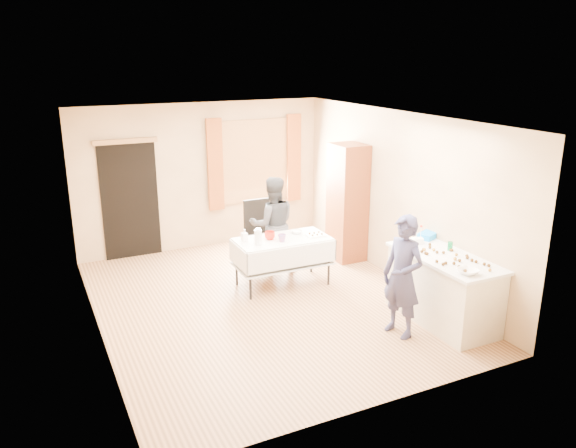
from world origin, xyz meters
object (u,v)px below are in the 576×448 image
party_table (283,257)px  woman (273,224)px  girl (403,277)px  counter (443,289)px  chair (261,247)px  cabinet (347,203)px

party_table → woman: 0.72m
girl → counter: bearing=81.2°
girl → woman: bearing=177.7°
chair → girl: (0.64, -2.95, 0.45)m
cabinet → woman: cabinet is taller
woman → counter: bearing=130.3°
cabinet → counter: (-0.10, -2.58, -0.54)m
counter → woman: bearing=115.8°
counter → chair: chair is taller
chair → girl: girl is taller
party_table → girl: bearing=-71.1°
counter → chair: 3.19m
chair → woman: 0.53m
cabinet → counter: cabinet is taller
counter → woman: size_ratio=1.02×
cabinet → party_table: cabinet is taller
girl → woman: size_ratio=1.00×
counter → party_table: 2.43m
counter → woman: woman is taller
counter → cabinet: bearing=87.8°
chair → girl: bearing=-77.0°
cabinet → girl: cabinet is taller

